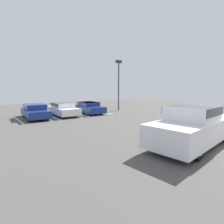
% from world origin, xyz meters
% --- Properties ---
extents(ground_plane, '(60.00, 60.00, 0.00)m').
position_xyz_m(ground_plane, '(0.00, 0.00, 0.00)').
color(ground_plane, '#4C4947').
extents(stall_stripe_a, '(0.12, 4.68, 0.01)m').
position_xyz_m(stall_stripe_a, '(-5.97, 13.00, 0.00)').
color(stall_stripe_a, white).
rests_on(stall_stripe_a, ground_plane).
extents(stall_stripe_b, '(0.12, 4.68, 0.01)m').
position_xyz_m(stall_stripe_b, '(-3.21, 13.00, 0.00)').
color(stall_stripe_b, white).
rests_on(stall_stripe_b, ground_plane).
extents(stall_stripe_c, '(0.12, 4.68, 0.01)m').
position_xyz_m(stall_stripe_c, '(-0.46, 13.00, 0.00)').
color(stall_stripe_c, white).
rests_on(stall_stripe_c, ground_plane).
extents(stall_stripe_d, '(0.12, 4.68, 0.01)m').
position_xyz_m(stall_stripe_d, '(2.29, 13.00, 0.00)').
color(stall_stripe_d, white).
rests_on(stall_stripe_d, ground_plane).
extents(pickup_truck, '(5.60, 2.46, 1.81)m').
position_xyz_m(pickup_truck, '(-0.80, 0.76, 0.89)').
color(pickup_truck, silver).
rests_on(pickup_truck, ground_plane).
extents(parked_sedan_a, '(2.02, 4.64, 1.24)m').
position_xyz_m(parked_sedan_a, '(-4.56, 13.13, 0.66)').
color(parked_sedan_a, navy).
rests_on(parked_sedan_a, ground_plane).
extents(parked_sedan_b, '(2.03, 4.71, 1.22)m').
position_xyz_m(parked_sedan_b, '(-1.98, 13.21, 0.66)').
color(parked_sedan_b, silver).
rests_on(parked_sedan_b, ground_plane).
extents(parked_sedan_c, '(2.06, 4.42, 1.19)m').
position_xyz_m(parked_sedan_c, '(0.80, 12.98, 0.64)').
color(parked_sedan_c, navy).
rests_on(parked_sedan_c, ground_plane).
extents(light_post, '(0.70, 0.36, 5.87)m').
position_xyz_m(light_post, '(4.87, 12.92, 3.73)').
color(light_post, '#515156').
rests_on(light_post, ground_plane).
extents(traffic_cone, '(0.46, 0.46, 0.61)m').
position_xyz_m(traffic_cone, '(3.65, 3.91, 0.28)').
color(traffic_cone, black).
rests_on(traffic_cone, ground_plane).
extents(wheel_stop_curb, '(1.87, 0.20, 0.14)m').
position_xyz_m(wheel_stop_curb, '(0.16, 15.87, 0.07)').
color(wheel_stop_curb, '#B7B2A8').
rests_on(wheel_stop_curb, ground_plane).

